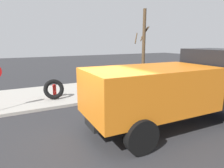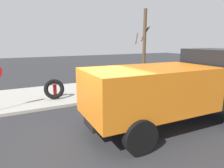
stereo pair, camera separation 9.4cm
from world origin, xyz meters
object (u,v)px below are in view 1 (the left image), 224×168
object	(u,v)px
loose_tire	(54,89)
bare_tree	(143,49)
dump_truck_orange	(177,86)
fire_hydrant	(55,90)

from	to	relation	value
loose_tire	bare_tree	distance (m)	6.44
dump_truck_orange	fire_hydrant	bearing A→B (deg)	121.01
fire_hydrant	loose_tire	bearing A→B (deg)	-106.47
fire_hydrant	dump_truck_orange	bearing A→B (deg)	-58.99
fire_hydrant	dump_truck_orange	xyz separation A→B (m)	(3.53, -5.88, 1.05)
loose_tire	dump_truck_orange	world-z (taller)	dump_truck_orange
fire_hydrant	loose_tire	world-z (taller)	loose_tire
fire_hydrant	bare_tree	xyz separation A→B (m)	(5.95, -0.47, 2.29)
dump_truck_orange	loose_tire	bearing A→B (deg)	123.77
fire_hydrant	bare_tree	world-z (taller)	bare_tree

